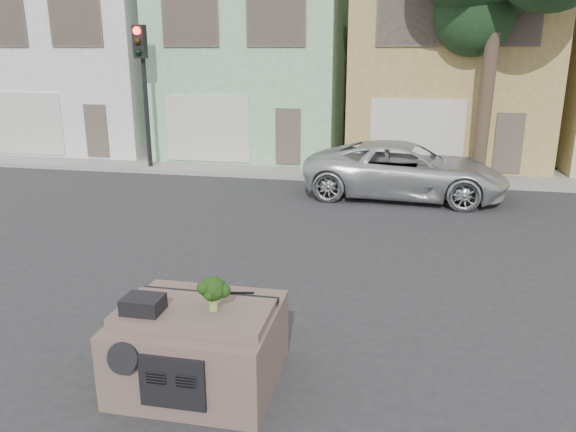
% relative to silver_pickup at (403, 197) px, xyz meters
% --- Properties ---
extents(ground_plane, '(120.00, 120.00, 0.00)m').
position_rel_silver_pickup_xyz_m(ground_plane, '(-2.60, -7.48, 0.00)').
color(ground_plane, '#303033').
rests_on(ground_plane, ground).
extents(sidewalk, '(40.00, 3.00, 0.15)m').
position_rel_silver_pickup_xyz_m(sidewalk, '(-2.60, 3.02, 0.07)').
color(sidewalk, gray).
rests_on(sidewalk, ground).
extents(townhouse_white, '(7.20, 8.20, 7.55)m').
position_rel_silver_pickup_xyz_m(townhouse_white, '(-13.60, 7.02, 3.77)').
color(townhouse_white, white).
rests_on(townhouse_white, ground).
extents(townhouse_mint, '(7.20, 8.20, 7.55)m').
position_rel_silver_pickup_xyz_m(townhouse_mint, '(-6.10, 7.02, 3.77)').
color(townhouse_mint, '#98CD9B').
rests_on(townhouse_mint, ground).
extents(townhouse_tan, '(7.20, 8.20, 7.55)m').
position_rel_silver_pickup_xyz_m(townhouse_tan, '(1.40, 7.02, 3.77)').
color(townhouse_tan, tan).
rests_on(townhouse_tan, ground).
extents(silver_pickup, '(6.04, 3.10, 1.63)m').
position_rel_silver_pickup_xyz_m(silver_pickup, '(0.00, 0.00, 0.00)').
color(silver_pickup, silver).
rests_on(silver_pickup, ground).
extents(traffic_signal, '(0.40, 0.40, 5.10)m').
position_rel_silver_pickup_xyz_m(traffic_signal, '(-9.10, 2.02, 2.55)').
color(traffic_signal, black).
rests_on(traffic_signal, ground).
extents(tree_near, '(4.40, 4.00, 8.50)m').
position_rel_silver_pickup_xyz_m(tree_near, '(2.40, 2.32, 4.25)').
color(tree_near, '#1A351B').
rests_on(tree_near, ground).
extents(car_dashboard, '(2.00, 1.80, 1.12)m').
position_rel_silver_pickup_xyz_m(car_dashboard, '(-2.60, -10.48, 0.56)').
color(car_dashboard, brown).
rests_on(car_dashboard, ground).
extents(instrument_hump, '(0.48, 0.38, 0.20)m').
position_rel_silver_pickup_xyz_m(instrument_hump, '(-3.18, -10.83, 1.22)').
color(instrument_hump, black).
rests_on(instrument_hump, car_dashboard).
extents(wiper_arm, '(0.69, 0.15, 0.02)m').
position_rel_silver_pickup_xyz_m(wiper_arm, '(-2.32, -10.10, 1.13)').
color(wiper_arm, black).
rests_on(wiper_arm, car_dashboard).
extents(broccoli, '(0.52, 0.52, 0.45)m').
position_rel_silver_pickup_xyz_m(broccoli, '(-2.34, -10.61, 1.35)').
color(broccoli, black).
rests_on(broccoli, car_dashboard).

